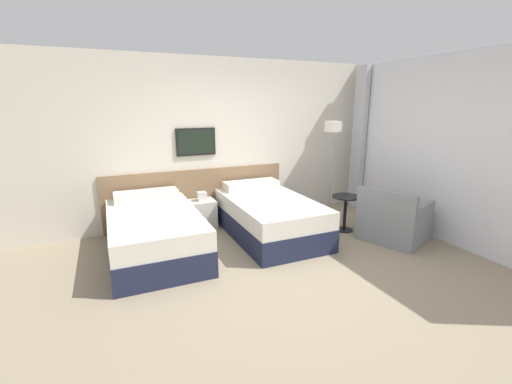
{
  "coord_description": "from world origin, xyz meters",
  "views": [
    {
      "loc": [
        -1.89,
        -3.42,
        1.98
      ],
      "look_at": [
        0.05,
        0.98,
        0.73
      ],
      "focal_mm": 24.0,
      "sensor_mm": 36.0,
      "label": 1
    }
  ],
  "objects": [
    {
      "name": "bed_near_window",
      "position": [
        0.3,
        1.05,
        0.3
      ],
      "size": [
        1.15,
        1.93,
        0.71
      ],
      "color": "#1E233D",
      "rests_on": "ground_plane"
    },
    {
      "name": "side_table",
      "position": [
        1.49,
        0.75,
        0.4
      ],
      "size": [
        0.44,
        0.44,
        0.57
      ],
      "color": "black",
      "rests_on": "ground_plane"
    },
    {
      "name": "armchair",
      "position": [
        1.92,
        0.15,
        0.27
      ],
      "size": [
        1.07,
        1.08,
        0.81
      ],
      "rotation": [
        0.0,
        0.0,
        1.94
      ],
      "color": "gray",
      "rests_on": "ground_plane"
    },
    {
      "name": "ground_plane",
      "position": [
        0.0,
        0.0,
        0.0
      ],
      "size": [
        16.0,
        16.0,
        0.0
      ],
      "primitive_type": "plane",
      "color": "gray"
    },
    {
      "name": "bed_near_door",
      "position": [
        -1.41,
        1.05,
        0.3
      ],
      "size": [
        1.15,
        1.93,
        0.71
      ],
      "color": "#1E233D",
      "rests_on": "ground_plane"
    },
    {
      "name": "floor_lamp",
      "position": [
        1.69,
        1.45,
        1.36
      ],
      "size": [
        0.24,
        0.24,
        1.69
      ],
      "color": "#9E9993",
      "rests_on": "ground_plane"
    },
    {
      "name": "wall_headboard",
      "position": [
        -0.04,
        2.07,
        1.29
      ],
      "size": [
        10.0,
        0.1,
        2.7
      ],
      "color": "beige",
      "rests_on": "ground_plane"
    },
    {
      "name": "nightstand",
      "position": [
        -0.55,
        1.78,
        0.24
      ],
      "size": [
        0.41,
        0.36,
        0.6
      ],
      "color": "beige",
      "rests_on": "ground_plane"
    },
    {
      "name": "wall_window",
      "position": [
        2.59,
        -0.12,
        1.34
      ],
      "size": [
        0.21,
        4.54,
        2.7
      ],
      "color": "white",
      "rests_on": "ground_plane"
    }
  ]
}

